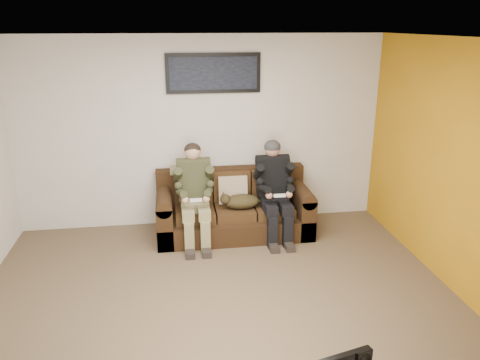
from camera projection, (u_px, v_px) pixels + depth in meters
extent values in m
plane|color=brown|center=(221.00, 309.00, 4.69)|extent=(5.00, 5.00, 0.00)
plane|color=silver|center=(217.00, 39.00, 3.86)|extent=(5.00, 5.00, 0.00)
plane|color=beige|center=(202.00, 133.00, 6.39)|extent=(5.00, 0.00, 5.00)
plane|color=beige|center=(272.00, 347.00, 2.17)|extent=(5.00, 0.00, 5.00)
plane|color=beige|center=(470.00, 175.00, 4.63)|extent=(0.00, 4.50, 4.50)
plane|color=#B67C12|center=(469.00, 175.00, 4.63)|extent=(0.00, 4.50, 4.50)
cube|color=black|center=(234.00, 224.00, 6.34)|extent=(2.04, 0.88, 0.28)
cube|color=black|center=(230.00, 186.00, 6.53)|extent=(2.04, 0.19, 0.56)
cube|color=black|center=(165.00, 218.00, 6.17)|extent=(0.20, 0.88, 0.56)
cube|color=black|center=(300.00, 210.00, 6.43)|extent=(0.20, 0.88, 0.56)
cylinder|color=black|center=(164.00, 199.00, 6.08)|extent=(0.20, 0.88, 0.20)
cylinder|color=black|center=(301.00, 191.00, 6.34)|extent=(0.20, 0.88, 0.20)
cube|color=#3D2712|center=(195.00, 213.00, 6.16)|extent=(0.50, 0.56, 0.13)
cube|color=#3D2712|center=(193.00, 188.00, 6.32)|extent=(0.50, 0.13, 0.41)
cube|color=#3D2712|center=(234.00, 211.00, 6.23)|extent=(0.50, 0.56, 0.13)
cube|color=#3D2712|center=(232.00, 186.00, 6.39)|extent=(0.50, 0.13, 0.41)
cube|color=#3D2712|center=(273.00, 209.00, 6.31)|extent=(0.50, 0.56, 0.13)
cube|color=#3D2712|center=(269.00, 184.00, 6.47)|extent=(0.50, 0.13, 0.41)
cube|color=tan|center=(233.00, 189.00, 6.30)|extent=(0.39, 0.19, 0.39)
cube|color=tan|center=(185.00, 170.00, 6.34)|extent=(0.42, 0.20, 0.07)
cube|color=#898056|center=(195.00, 205.00, 6.09)|extent=(0.36, 0.30, 0.14)
cube|color=#33351F|center=(194.00, 180.00, 6.09)|extent=(0.40, 0.30, 0.53)
cylinder|color=#33351F|center=(193.00, 165.00, 6.04)|extent=(0.44, 0.18, 0.18)
sphere|color=tan|center=(193.00, 152.00, 6.01)|extent=(0.21, 0.21, 0.21)
cube|color=#898056|center=(188.00, 212.00, 5.89)|extent=(0.15, 0.42, 0.13)
cube|color=#898056|center=(204.00, 211.00, 5.92)|extent=(0.15, 0.42, 0.13)
cube|color=#898056|center=(189.00, 237.00, 5.79)|extent=(0.12, 0.13, 0.41)
cube|color=#898056|center=(205.00, 236.00, 5.82)|extent=(0.12, 0.13, 0.41)
cube|color=black|center=(190.00, 252.00, 5.77)|extent=(0.11, 0.26, 0.08)
cube|color=black|center=(206.00, 251.00, 5.79)|extent=(0.11, 0.26, 0.08)
cylinder|color=#33351F|center=(178.00, 175.00, 5.96)|extent=(0.11, 0.30, 0.28)
cylinder|color=#33351F|center=(209.00, 174.00, 6.02)|extent=(0.11, 0.30, 0.28)
cylinder|color=#33351F|center=(181.00, 193.00, 5.81)|extent=(0.14, 0.32, 0.15)
cylinder|color=#33351F|center=(209.00, 192.00, 5.86)|extent=(0.14, 0.32, 0.15)
sphere|color=tan|center=(185.00, 200.00, 5.72)|extent=(0.09, 0.09, 0.09)
sphere|color=tan|center=(206.00, 199.00, 5.76)|extent=(0.09, 0.09, 0.09)
cube|color=white|center=(196.00, 200.00, 5.72)|extent=(0.15, 0.04, 0.03)
ellipsoid|color=black|center=(192.00, 150.00, 6.01)|extent=(0.22, 0.22, 0.17)
cube|color=black|center=(274.00, 200.00, 6.24)|extent=(0.36, 0.30, 0.14)
cube|color=black|center=(272.00, 177.00, 6.23)|extent=(0.40, 0.30, 0.53)
cylinder|color=black|center=(272.00, 161.00, 6.19)|extent=(0.44, 0.18, 0.18)
sphere|color=#A8705D|center=(272.00, 149.00, 6.15)|extent=(0.21, 0.21, 0.21)
cube|color=black|center=(269.00, 207.00, 6.04)|extent=(0.15, 0.42, 0.13)
cube|color=black|center=(284.00, 206.00, 6.07)|extent=(0.15, 0.42, 0.13)
cube|color=black|center=(272.00, 232.00, 5.94)|extent=(0.12, 0.13, 0.41)
cube|color=black|center=(287.00, 231.00, 5.96)|extent=(0.12, 0.13, 0.41)
cube|color=black|center=(273.00, 247.00, 5.91)|extent=(0.11, 0.26, 0.08)
cube|color=black|center=(289.00, 245.00, 5.94)|extent=(0.11, 0.26, 0.08)
cylinder|color=black|center=(259.00, 172.00, 6.11)|extent=(0.11, 0.30, 0.28)
cylinder|color=black|center=(289.00, 170.00, 6.17)|extent=(0.11, 0.30, 0.28)
cylinder|color=black|center=(264.00, 189.00, 5.96)|extent=(0.14, 0.32, 0.15)
cylinder|color=black|center=(290.00, 187.00, 6.01)|extent=(0.14, 0.32, 0.15)
sphere|color=#A8705D|center=(269.00, 196.00, 5.87)|extent=(0.09, 0.09, 0.09)
sphere|color=#A8705D|center=(289.00, 194.00, 5.90)|extent=(0.09, 0.09, 0.09)
cube|color=white|center=(280.00, 196.00, 5.87)|extent=(0.15, 0.04, 0.03)
ellipsoid|color=black|center=(272.00, 147.00, 6.14)|extent=(0.22, 0.22, 0.19)
ellipsoid|color=#42361A|center=(242.00, 201.00, 6.13)|extent=(0.47, 0.26, 0.19)
sphere|color=#42361A|center=(225.00, 199.00, 6.05)|extent=(0.14, 0.14, 0.14)
cone|color=#42361A|center=(224.00, 195.00, 5.99)|extent=(0.04, 0.04, 0.04)
cone|color=#42361A|center=(223.00, 193.00, 6.06)|extent=(0.04, 0.04, 0.04)
cylinder|color=#42361A|center=(259.00, 202.00, 6.22)|extent=(0.26, 0.13, 0.08)
cube|color=black|center=(213.00, 73.00, 6.13)|extent=(1.25, 0.04, 0.52)
cube|color=black|center=(214.00, 73.00, 6.10)|extent=(1.15, 0.01, 0.42)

